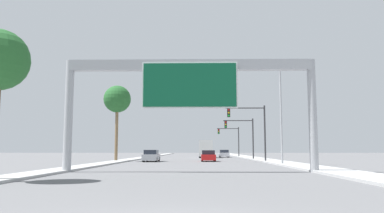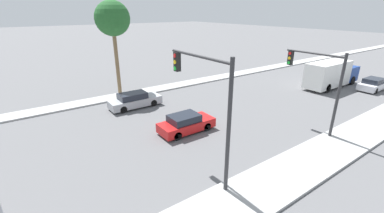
% 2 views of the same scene
% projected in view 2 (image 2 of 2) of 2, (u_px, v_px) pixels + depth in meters
% --- Properties ---
extents(median_strip_left, '(2.00, 120.00, 0.15)m').
position_uv_depth(median_strip_left, '(256.00, 70.00, 38.16)').
color(median_strip_left, '#A8A8A8').
rests_on(median_strip_left, ground).
extents(car_far_center, '(1.77, 4.30, 1.39)m').
position_uv_depth(car_far_center, '(373.00, 84.00, 28.92)').
color(car_far_center, silver).
rests_on(car_far_center, ground).
extents(car_far_left, '(1.78, 4.21, 1.38)m').
position_uv_depth(car_far_left, '(186.00, 123.00, 19.04)').
color(car_far_left, red).
rests_on(car_far_left, ground).
extents(car_near_right, '(1.72, 4.79, 1.42)m').
position_uv_depth(car_near_right, '(135.00, 100.00, 23.82)').
color(car_near_right, '#A5A8AD').
rests_on(car_near_right, ground).
extents(truck_box_primary, '(2.33, 8.55, 3.05)m').
position_uv_depth(truck_box_primary, '(331.00, 74.00, 29.75)').
color(truck_box_primary, navy).
rests_on(truck_box_primary, ground).
extents(traffic_light_near_intersection, '(4.79, 0.32, 6.76)m').
position_uv_depth(traffic_light_near_intersection, '(209.00, 98.00, 12.43)').
color(traffic_light_near_intersection, '#2D2D30').
rests_on(traffic_light_near_intersection, ground).
extents(traffic_light_mid_block, '(4.42, 0.32, 6.00)m').
position_uv_depth(traffic_light_mid_block, '(320.00, 78.00, 17.99)').
color(traffic_light_mid_block, '#2D2D30').
rests_on(traffic_light_mid_block, ground).
extents(palm_tree_background, '(3.40, 3.40, 9.48)m').
position_uv_depth(palm_tree_background, '(113.00, 19.00, 24.83)').
color(palm_tree_background, brown).
rests_on(palm_tree_background, ground).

